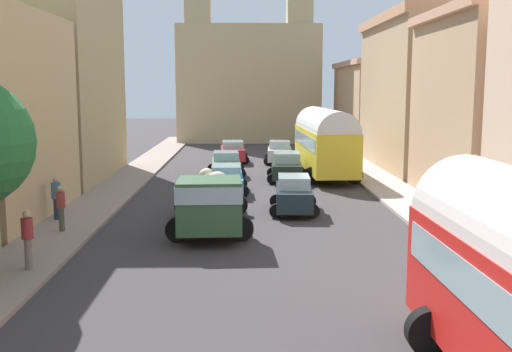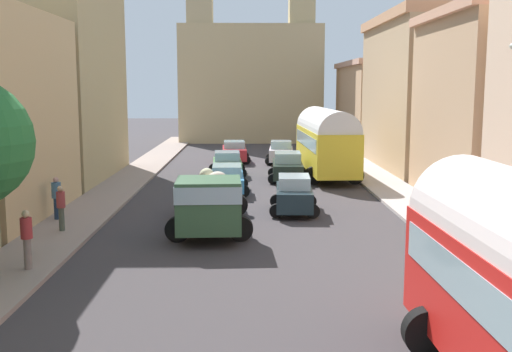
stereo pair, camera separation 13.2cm
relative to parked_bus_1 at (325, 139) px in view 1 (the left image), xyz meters
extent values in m
plane|color=#3C3739|center=(-4.41, -6.61, -2.27)|extent=(154.00, 154.00, 0.00)
cube|color=gray|center=(-11.66, -6.61, -2.20)|extent=(2.50, 70.00, 0.14)
cube|color=#B2A6A1|center=(2.84, -6.61, -2.20)|extent=(2.50, 70.00, 0.14)
cube|color=tan|center=(-15.75, -0.81, 4.60)|extent=(5.67, 11.51, 13.75)
cube|color=tan|center=(6.93, -8.37, 1.99)|extent=(5.68, 9.09, 8.52)
cube|color=tan|center=(6.93, -8.37, 6.47)|extent=(6.25, 9.09, 0.43)
cube|color=tan|center=(6.47, 3.75, 2.46)|extent=(4.77, 13.27, 9.45)
cube|color=tan|center=(6.47, 3.75, 7.49)|extent=(5.25, 13.27, 0.62)
cube|color=tan|center=(6.45, 17.55, 1.33)|extent=(4.72, 13.47, 7.20)
cube|color=tan|center=(6.45, 17.55, 5.16)|extent=(5.20, 13.47, 0.45)
cube|color=tan|center=(-4.41, 24.77, 3.42)|extent=(13.95, 6.07, 11.38)
cube|color=tan|center=(-9.30, 23.25, 6.59)|extent=(2.43, 2.43, 17.72)
cube|color=tan|center=(0.47, 23.25, 6.59)|extent=(2.43, 2.43, 17.72)
cylinder|color=black|center=(-1.13, -25.00, -1.77)|extent=(1.00, 0.35, 1.00)
cube|color=gold|center=(0.00, 0.00, -0.57)|extent=(2.79, 9.84, 2.41)
cylinder|color=silver|center=(0.00, 0.00, 0.64)|extent=(2.74, 9.65, 2.43)
cube|color=#99B7C6|center=(0.00, 0.00, -0.04)|extent=(2.82, 9.06, 0.77)
cylinder|color=black|center=(-1.27, 2.99, -1.77)|extent=(1.00, 0.35, 1.00)
cylinder|color=black|center=(1.08, 3.06, -1.77)|extent=(1.00, 0.35, 1.00)
cylinder|color=black|center=(-1.08, -3.06, -1.77)|extent=(1.00, 0.35, 1.00)
cylinder|color=black|center=(1.27, -2.99, -1.77)|extent=(1.00, 0.35, 1.00)
cube|color=#325537|center=(-6.10, -15.87, -0.92)|extent=(2.30, 2.27, 1.80)
cube|color=#99B7C6|center=(-6.10, -15.87, -0.42)|extent=(2.35, 2.36, 0.58)
cube|color=brown|center=(-6.26, -12.22, -1.55)|extent=(2.42, 5.21, 0.55)
ellipsoid|color=beige|center=(-6.60, -11.01, -0.98)|extent=(0.91, 0.94, 0.58)
ellipsoid|color=beige|center=(-6.36, -10.95, -1.02)|extent=(1.01, 1.03, 0.50)
ellipsoid|color=beige|center=(-6.22, -10.85, -0.99)|extent=(1.23, 1.19, 0.57)
ellipsoid|color=beige|center=(-6.51, -10.80, -0.59)|extent=(0.84, 0.91, 0.57)
ellipsoid|color=beige|center=(-6.03, -11.36, -0.64)|extent=(1.03, 0.99, 0.53)
ellipsoid|color=silver|center=(-6.69, -12.81, -0.69)|extent=(0.97, 0.96, 0.48)
ellipsoid|color=beige|center=(-5.69, -13.98, -0.38)|extent=(0.82, 1.01, 0.47)
cylinder|color=black|center=(-5.01, -15.63, -1.82)|extent=(0.90, 0.31, 0.90)
cylinder|color=black|center=(-7.21, -15.72, -1.82)|extent=(0.90, 0.31, 0.90)
cylinder|color=black|center=(-5.19, -11.26, -1.82)|extent=(0.90, 0.31, 0.90)
cylinder|color=black|center=(-7.40, -11.35, -1.82)|extent=(0.90, 0.31, 0.90)
cube|color=#3A8DCC|center=(-5.81, -5.79, -1.66)|extent=(1.79, 4.03, 0.68)
cube|color=#94BDC2|center=(-5.81, -5.79, -1.07)|extent=(1.53, 2.11, 0.51)
cylinder|color=black|center=(-4.94, -6.99, -1.97)|extent=(0.60, 0.21, 0.60)
cylinder|color=black|center=(-6.60, -7.05, -1.97)|extent=(0.60, 0.21, 0.60)
cylinder|color=black|center=(-5.02, -4.53, -1.97)|extent=(0.60, 0.21, 0.60)
cylinder|color=black|center=(-6.68, -4.58, -1.97)|extent=(0.60, 0.21, 0.60)
cube|color=#528E51|center=(-6.01, 0.48, -1.65)|extent=(1.90, 3.83, 0.69)
cube|color=#96AEBF|center=(-6.01, 0.48, -1.05)|extent=(1.60, 2.02, 0.52)
cylinder|color=black|center=(-5.10, -0.64, -1.97)|extent=(0.60, 0.21, 0.60)
cylinder|color=black|center=(-6.80, -0.73, -1.97)|extent=(0.60, 0.21, 0.60)
cylinder|color=black|center=(-5.21, 1.68, -1.97)|extent=(0.60, 0.21, 0.60)
cylinder|color=black|center=(-6.92, 1.59, -1.97)|extent=(0.60, 0.21, 0.60)
cube|color=red|center=(-5.72, 7.19, -1.60)|extent=(1.85, 4.26, 0.80)
cube|color=#95BBC9|center=(-5.72, 7.19, -0.96)|extent=(1.57, 2.24, 0.47)
cylinder|color=black|center=(-4.83, 5.93, -1.97)|extent=(0.60, 0.21, 0.60)
cylinder|color=black|center=(-6.50, 5.85, -1.97)|extent=(0.60, 0.21, 0.60)
cylinder|color=black|center=(-4.94, 8.52, -1.97)|extent=(0.60, 0.21, 0.60)
cylinder|color=black|center=(-6.61, 8.45, -1.97)|extent=(0.60, 0.21, 0.60)
cube|color=#192930|center=(-2.75, -10.77, -1.58)|extent=(1.68, 3.72, 0.83)
cube|color=#A0BAC6|center=(-2.75, -10.77, -0.91)|extent=(1.41, 1.96, 0.51)
cylinder|color=black|center=(-3.45, -9.61, -1.97)|extent=(0.60, 0.21, 0.60)
cylinder|color=black|center=(-1.94, -9.68, -1.97)|extent=(0.60, 0.21, 0.60)
cylinder|color=black|center=(-3.55, -11.87, -1.97)|extent=(0.60, 0.21, 0.60)
cylinder|color=black|center=(-2.05, -11.94, -1.97)|extent=(0.60, 0.21, 0.60)
cube|color=#1E2A22|center=(-2.44, -1.72, -1.59)|extent=(1.83, 4.23, 0.83)
cube|color=#A5C0C0|center=(-2.44, -1.72, -0.88)|extent=(1.55, 2.22, 0.57)
cylinder|color=black|center=(-3.23, -0.40, -1.97)|extent=(0.60, 0.21, 0.60)
cylinder|color=black|center=(-1.55, -0.46, -1.97)|extent=(0.60, 0.21, 0.60)
cylinder|color=black|center=(-3.32, -2.98, -1.97)|extent=(0.60, 0.21, 0.60)
cylinder|color=black|center=(-1.65, -3.04, -1.97)|extent=(0.60, 0.21, 0.60)
cube|color=silver|center=(-2.36, 6.40, -1.58)|extent=(1.86, 3.72, 0.83)
cube|color=#9DB9C5|center=(-2.36, 6.40, -0.91)|extent=(1.55, 1.97, 0.52)
cylinder|color=black|center=(-3.10, 7.58, -1.97)|extent=(0.60, 0.21, 0.60)
cylinder|color=black|center=(-1.47, 7.47, -1.97)|extent=(0.60, 0.21, 0.60)
cylinder|color=black|center=(-3.24, 5.33, -1.97)|extent=(0.60, 0.21, 0.60)
cylinder|color=black|center=(-1.61, 5.23, -1.97)|extent=(0.60, 0.21, 0.60)
cylinder|color=#464F43|center=(-11.62, -14.58, -2.20)|extent=(0.17, 0.17, 0.14)
cylinder|color=#464F43|center=(-11.62, -14.58, -1.70)|extent=(0.27, 0.27, 0.87)
cylinder|color=#9C393A|center=(-11.62, -14.58, -0.96)|extent=(0.41, 0.41, 0.59)
sphere|color=tan|center=(-11.62, -14.58, -0.56)|extent=(0.22, 0.22, 0.22)
cylinder|color=navy|center=(-12.41, -12.58, -2.20)|extent=(0.21, 0.21, 0.14)
cylinder|color=navy|center=(-12.41, -12.58, -1.70)|extent=(0.34, 0.34, 0.86)
cylinder|color=#3F6889|center=(-12.41, -12.58, -0.95)|extent=(0.53, 0.53, 0.63)
sphere|color=tan|center=(-12.41, -12.58, -0.53)|extent=(0.22, 0.22, 0.22)
cylinder|color=slate|center=(-11.17, -19.35, -2.20)|extent=(0.18, 0.18, 0.14)
cylinder|color=slate|center=(-11.17, -19.35, -1.68)|extent=(0.23, 0.23, 0.91)
cylinder|color=maroon|center=(-11.17, -19.35, -0.92)|extent=(0.35, 0.35, 0.61)
sphere|color=tan|center=(-11.17, -19.35, -0.50)|extent=(0.23, 0.23, 0.23)
camera|label=1|loc=(-4.88, -36.59, 3.12)|focal=42.59mm
camera|label=2|loc=(-4.75, -36.59, 3.12)|focal=42.59mm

